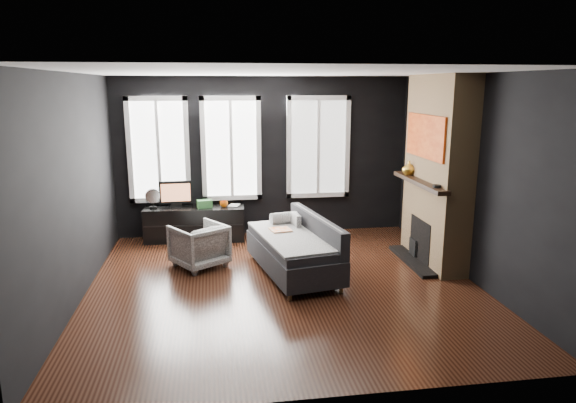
{
  "coord_description": "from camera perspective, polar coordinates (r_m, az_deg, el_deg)",
  "views": [
    {
      "loc": [
        -0.87,
        -6.23,
        2.55
      ],
      "look_at": [
        0.1,
        0.3,
        1.05
      ],
      "focal_mm": 32.0,
      "sensor_mm": 36.0,
      "label": 1
    }
  ],
  "objects": [
    {
      "name": "floor",
      "position": [
        6.78,
        -0.47,
        -9.27
      ],
      "size": [
        5.0,
        5.0,
        0.0
      ],
      "primitive_type": "plane",
      "color": "black",
      "rests_on": "ground"
    },
    {
      "name": "ceiling",
      "position": [
        6.29,
        -0.52,
        14.17
      ],
      "size": [
        5.0,
        5.0,
        0.0
      ],
      "primitive_type": "plane",
      "color": "white",
      "rests_on": "ground"
    },
    {
      "name": "wall_back",
      "position": [
        8.85,
        -2.74,
        5.0
      ],
      "size": [
        5.0,
        0.02,
        2.7
      ],
      "primitive_type": "cube",
      "color": "black",
      "rests_on": "ground"
    },
    {
      "name": "wall_left",
      "position": [
        6.55,
        -22.71,
        1.25
      ],
      "size": [
        0.02,
        5.0,
        2.7
      ],
      "primitive_type": "cube",
      "color": "black",
      "rests_on": "ground"
    },
    {
      "name": "wall_right",
      "position": [
        7.18,
        19.7,
        2.43
      ],
      "size": [
        0.02,
        5.0,
        2.7
      ],
      "primitive_type": "cube",
      "color": "black",
      "rests_on": "ground"
    },
    {
      "name": "windows",
      "position": [
        8.7,
        -5.8,
        11.62
      ],
      "size": [
        4.0,
        0.16,
        1.76
      ],
      "primitive_type": null,
      "color": "white",
      "rests_on": "wall_back"
    },
    {
      "name": "fireplace",
      "position": [
        7.62,
        16.27,
        3.23
      ],
      "size": [
        0.7,
        1.62,
        2.7
      ],
      "primitive_type": null,
      "color": "#93724C",
      "rests_on": "floor"
    },
    {
      "name": "sofa",
      "position": [
        7.05,
        0.58,
        -4.96
      ],
      "size": [
        1.25,
        1.99,
        0.8
      ],
      "primitive_type": null,
      "rotation": [
        0.0,
        0.0,
        0.19
      ],
      "color": "#232325",
      "rests_on": "floor"
    },
    {
      "name": "stripe_pillow",
      "position": [
        7.48,
        0.86,
        -2.51
      ],
      "size": [
        0.12,
        0.31,
        0.31
      ],
      "primitive_type": "cube",
      "rotation": [
        0.0,
        0.0,
        0.14
      ],
      "color": "gray",
      "rests_on": "sofa"
    },
    {
      "name": "armchair",
      "position": [
        7.46,
        -9.87,
        -4.58
      ],
      "size": [
        0.9,
        0.89,
        0.69
      ],
      "primitive_type": "imported",
      "rotation": [
        0.0,
        0.0,
        -2.56
      ],
      "color": "silver",
      "rests_on": "floor"
    },
    {
      "name": "media_console",
      "position": [
        8.77,
        -10.28,
        -2.39
      ],
      "size": [
        1.67,
        0.61,
        0.57
      ],
      "primitive_type": null,
      "rotation": [
        0.0,
        0.0,
        -0.06
      ],
      "color": "black",
      "rests_on": "floor"
    },
    {
      "name": "monitor",
      "position": [
        8.72,
        -12.36,
        1.01
      ],
      "size": [
        0.56,
        0.15,
        0.49
      ],
      "primitive_type": null,
      "rotation": [
        0.0,
        0.0,
        0.05
      ],
      "color": "black",
      "rests_on": "media_console"
    },
    {
      "name": "desk_fan",
      "position": [
        8.72,
        -14.81,
        0.37
      ],
      "size": [
        0.27,
        0.27,
        0.34
      ],
      "primitive_type": null,
      "rotation": [
        0.0,
        0.0,
        0.15
      ],
      "color": "#A1A1A1",
      "rests_on": "media_console"
    },
    {
      "name": "mug",
      "position": [
        8.6,
        -7.14,
        -0.19
      ],
      "size": [
        0.13,
        0.11,
        0.13
      ],
      "primitive_type": "imported",
      "rotation": [
        0.0,
        0.0,
        0.02
      ],
      "color": "#C65006",
      "rests_on": "media_console"
    },
    {
      "name": "book",
      "position": [
        8.68,
        -6.55,
        0.25
      ],
      "size": [
        0.16,
        0.07,
        0.22
      ],
      "primitive_type": "imported",
      "rotation": [
        0.0,
        0.0,
        -0.33
      ],
      "color": "#B1A58A",
      "rests_on": "media_console"
    },
    {
      "name": "storage_box",
      "position": [
        8.61,
        -9.25,
        -0.24
      ],
      "size": [
        0.26,
        0.19,
        0.13
      ],
      "primitive_type": "cube",
      "rotation": [
        0.0,
        0.0,
        0.18
      ],
      "color": "#306A32",
      "rests_on": "media_console"
    },
    {
      "name": "mantel_vase",
      "position": [
        7.94,
        13.28,
        3.62
      ],
      "size": [
        0.27,
        0.27,
        0.2
      ],
      "primitive_type": "imported",
      "rotation": [
        0.0,
        0.0,
        -0.4
      ],
      "color": "yellow",
      "rests_on": "fireplace"
    },
    {
      "name": "mantel_clock",
      "position": [
        7.04,
        16.21,
        1.64
      ],
      "size": [
        0.11,
        0.11,
        0.04
      ],
      "primitive_type": "cylinder",
      "rotation": [
        0.0,
        0.0,
        -0.06
      ],
      "color": "black",
      "rests_on": "fireplace"
    }
  ]
}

